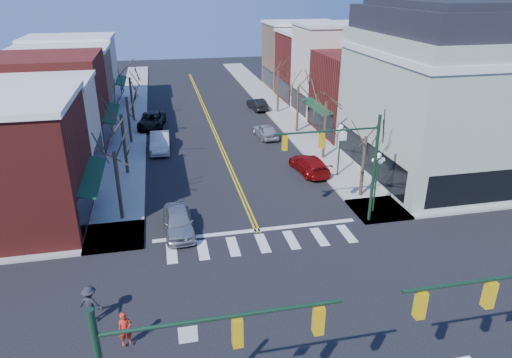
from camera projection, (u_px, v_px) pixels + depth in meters
ground at (291, 310)px, 21.85m from camera, size 160.00×160.00×0.00m
sidewalk_left at (124, 169)px, 38.10m from camera, size 3.50×70.00×0.15m
sidewalk_right at (323, 154)px, 41.46m from camera, size 3.50×70.00×0.15m
bldg_left_stucco_a at (27, 134)px, 34.90m from camera, size 10.00×7.00×7.50m
bldg_left_brick_b at (47, 103)px, 41.88m from camera, size 10.00×9.00×8.50m
bldg_left_tan at (63, 88)px, 49.43m from camera, size 10.00×7.50×7.80m
bldg_left_stucco_b at (74, 73)px, 56.31m from camera, size 10.00×8.00×8.20m
bldg_right_brick_a at (369, 94)px, 46.36m from camera, size 10.00×8.50×8.00m
bldg_right_stucco at (341, 71)px, 52.92m from camera, size 10.00×7.00×10.00m
bldg_right_brick_b at (319, 67)px, 59.95m from camera, size 10.00×8.00×8.50m
bldg_right_tan at (301, 56)px, 67.03m from camera, size 10.00×8.00×9.00m
victorian_corner at (446, 91)px, 35.40m from camera, size 12.25×14.25×13.30m
traffic_mast_far_right at (348, 156)px, 27.69m from camera, size 6.60×0.28×7.20m
lamppost_corner at (377, 173)px, 29.88m from camera, size 0.36×0.36×4.33m
lamppost_midblock at (340, 141)px, 35.72m from camera, size 0.36×0.36×4.33m
tree_left_a at (118, 187)px, 29.17m from camera, size 0.24×0.24×4.76m
tree_left_b at (125, 145)px, 36.30m from camera, size 0.24×0.24×5.04m
tree_left_c at (129, 121)px, 43.58m from camera, size 0.24×0.24×4.55m
tree_left_d at (132, 100)px, 50.69m from camera, size 0.24×0.24×4.90m
tree_right_a at (363, 168)px, 32.42m from camera, size 0.24×0.24×4.62m
tree_right_b at (324, 131)px, 39.49m from camera, size 0.24×0.24×5.18m
tree_right_c at (298, 110)px, 46.75m from camera, size 0.24×0.24×4.83m
tree_right_d at (278, 92)px, 53.90m from camera, size 0.24×0.24×4.97m
car_left_near at (178, 222)px, 28.32m from camera, size 1.97×4.53×1.52m
car_left_mid at (160, 142)px, 42.25m from camera, size 1.89×5.02×1.64m
car_left_far at (152, 121)px, 48.97m from camera, size 3.25×5.80×1.53m
car_right_near at (309, 164)px, 37.39m from camera, size 2.58×5.12×1.43m
car_right_mid at (266, 131)px, 45.79m from camera, size 2.12×4.36×1.44m
car_right_far at (257, 104)px, 55.91m from camera, size 2.01×4.39×1.39m
pedestrian_red_a at (125, 329)px, 19.25m from camera, size 0.65×0.50×1.60m
pedestrian_dark_b at (90, 303)px, 20.67m from camera, size 1.32×1.07×1.78m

